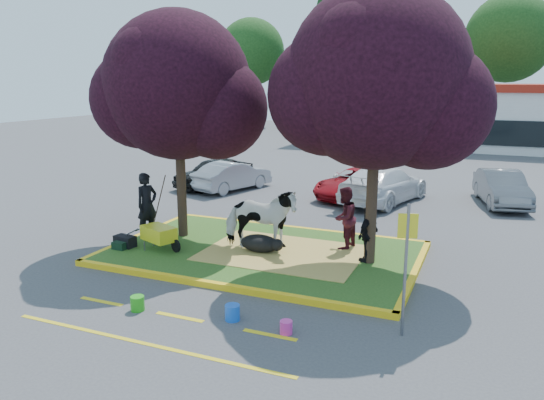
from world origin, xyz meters
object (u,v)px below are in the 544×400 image
at_px(sign_post, 406,256).
at_px(bucket_pink, 286,327).
at_px(car_black, 214,173).
at_px(bucket_green, 137,303).
at_px(handler, 147,205).
at_px(cow, 261,219).
at_px(bucket_blue, 232,312).
at_px(car_silver, 232,176).
at_px(wheelbarrow, 159,234).
at_px(calf, 260,243).

height_order(sign_post, bucket_pink, sign_post).
distance_m(bucket_pink, car_black, 14.34).
height_order(bucket_green, bucket_pink, bucket_green).
xyz_separation_m(handler, sign_post, (8.00, -3.14, 0.48)).
bearing_deg(bucket_pink, bucket_green, -175.84).
bearing_deg(cow, handler, 76.64).
bearing_deg(sign_post, bucket_green, 175.43).
height_order(cow, sign_post, sign_post).
distance_m(sign_post, bucket_blue, 3.61).
height_order(bucket_blue, car_silver, car_silver).
relative_size(wheelbarrow, car_black, 0.45).
distance_m(sign_post, bucket_green, 5.57).
distance_m(sign_post, car_black, 15.01).
xyz_separation_m(bucket_pink, car_silver, (-7.05, 11.60, 0.49)).
bearing_deg(cow, car_black, 20.62).
bearing_deg(cow, bucket_green, 152.40).
xyz_separation_m(sign_post, bucket_blue, (-3.25, -0.66, -1.42)).
bearing_deg(calf, sign_post, -36.02).
xyz_separation_m(bucket_green, bucket_blue, (2.04, 0.36, 0.01)).
bearing_deg(bucket_pink, bucket_blue, 174.05).
distance_m(bucket_green, bucket_pink, 3.26).
distance_m(bucket_pink, bucket_blue, 1.22).
bearing_deg(calf, car_black, 125.63).
distance_m(calf, wheelbarrow, 2.77).
bearing_deg(sign_post, car_black, 116.97).
relative_size(calf, bucket_green, 3.52).
relative_size(cow, car_silver, 0.54).
relative_size(cow, bucket_blue, 6.25).
bearing_deg(bucket_blue, cow, 106.10).
xyz_separation_m(calf, bucket_blue, (1.08, -3.76, -0.23)).
relative_size(calf, car_silver, 0.29).
xyz_separation_m(cow, bucket_pink, (2.35, -4.10, -0.88)).
bearing_deg(car_black, handler, -51.86).
relative_size(cow, handler, 1.06).
relative_size(calf, wheelbarrow, 0.63).
bearing_deg(bucket_blue, car_silver, 116.97).
relative_size(sign_post, bucket_green, 8.19).
height_order(sign_post, bucket_green, sign_post).
height_order(cow, bucket_pink, cow).
bearing_deg(cow, bucket_pink, -166.03).
relative_size(wheelbarrow, sign_post, 0.68).
distance_m(cow, car_black, 9.63).
distance_m(handler, bucket_green, 5.06).
xyz_separation_m(calf, bucket_green, (-0.96, -4.12, -0.23)).
bearing_deg(calf, handler, 178.73).
distance_m(handler, bucket_pink, 7.21).
relative_size(handler, car_black, 0.50).
relative_size(bucket_pink, bucket_blue, 0.80).
xyz_separation_m(handler, bucket_blue, (4.75, -3.81, -0.95)).
distance_m(wheelbarrow, bucket_pink, 5.74).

